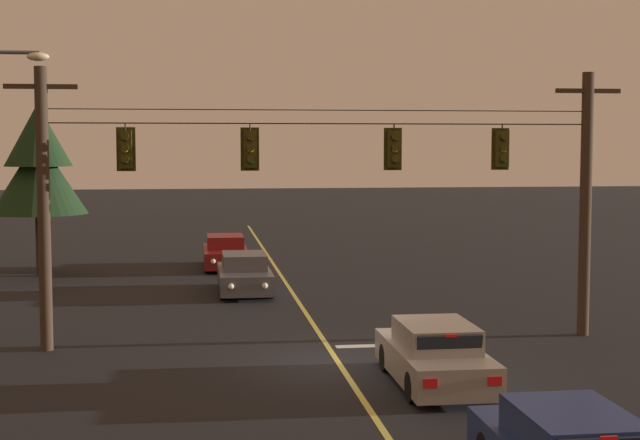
% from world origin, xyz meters
% --- Properties ---
extents(ground_plane, '(180.00, 180.00, 0.00)m').
position_xyz_m(ground_plane, '(0.00, 0.00, 0.00)').
color(ground_plane, black).
extents(lane_centre_stripe, '(0.14, 60.00, 0.01)m').
position_xyz_m(lane_centre_stripe, '(0.00, 8.35, 0.00)').
color(lane_centre_stripe, '#D1C64C').
rests_on(lane_centre_stripe, ground).
extents(stop_bar_paint, '(3.40, 0.36, 0.01)m').
position_xyz_m(stop_bar_paint, '(1.90, 1.75, 0.00)').
color(stop_bar_paint, silver).
rests_on(stop_bar_paint, ground).
extents(signal_span_assembly, '(16.11, 0.32, 7.16)m').
position_xyz_m(signal_span_assembly, '(0.00, 2.35, 3.73)').
color(signal_span_assembly, '#38281C').
rests_on(signal_span_assembly, ground).
extents(traffic_light_leftmost, '(0.48, 0.41, 1.22)m').
position_xyz_m(traffic_light_leftmost, '(-5.10, 2.33, 5.11)').
color(traffic_light_leftmost, black).
extents(traffic_light_left_inner, '(0.48, 0.41, 1.22)m').
position_xyz_m(traffic_light_left_inner, '(-1.95, 2.33, 5.11)').
color(traffic_light_left_inner, black).
extents(traffic_light_centre, '(0.48, 0.41, 1.22)m').
position_xyz_m(traffic_light_centre, '(1.83, 2.33, 5.11)').
color(traffic_light_centre, black).
extents(traffic_light_right_inner, '(0.48, 0.41, 1.22)m').
position_xyz_m(traffic_light_right_inner, '(4.77, 2.33, 5.11)').
color(traffic_light_right_inner, black).
extents(car_waiting_near_lane, '(1.80, 4.33, 1.39)m').
position_xyz_m(car_waiting_near_lane, '(1.76, -2.35, 0.65)').
color(car_waiting_near_lane, gray).
rests_on(car_waiting_near_lane, ground).
extents(car_oncoming_lead, '(1.80, 4.42, 1.39)m').
position_xyz_m(car_oncoming_lead, '(-1.68, 10.97, 0.65)').
color(car_oncoming_lead, '#4C4C51').
rests_on(car_oncoming_lead, ground).
extents(car_oncoming_trailing, '(1.80, 4.42, 1.39)m').
position_xyz_m(car_oncoming_trailing, '(-2.13, 17.71, 0.65)').
color(car_oncoming_trailing, maroon).
rests_on(car_oncoming_trailing, ground).
extents(tree_verge_near, '(3.78, 3.78, 6.83)m').
position_xyz_m(tree_verge_near, '(-9.50, 16.28, 4.43)').
color(tree_verge_near, '#332316').
rests_on(tree_verge_near, ground).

